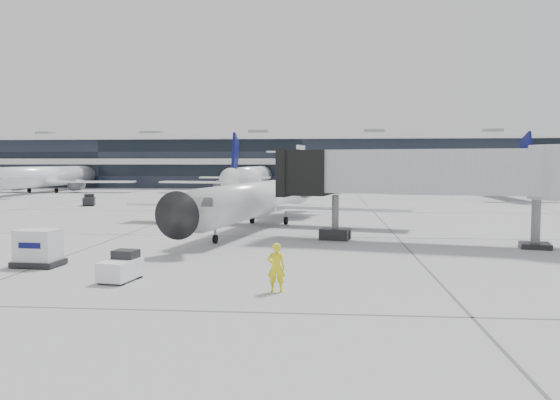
# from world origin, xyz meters

# --- Properties ---
(ground) EXTENTS (220.00, 220.00, 0.00)m
(ground) POSITION_xyz_m (0.00, 0.00, 0.00)
(ground) COLOR #969699
(ground) RESTS_ON ground
(terminal) EXTENTS (170.00, 22.00, 10.00)m
(terminal) POSITION_xyz_m (0.00, 82.00, 5.00)
(terminal) COLOR black
(terminal) RESTS_ON ground
(bg_jet_left) EXTENTS (32.00, 40.00, 9.60)m
(bg_jet_left) POSITION_xyz_m (-45.00, 55.00, 0.00)
(bg_jet_left) COLOR white
(bg_jet_left) RESTS_ON ground
(bg_jet_center) EXTENTS (32.00, 40.00, 9.60)m
(bg_jet_center) POSITION_xyz_m (-8.00, 55.00, 0.00)
(bg_jet_center) COLOR white
(bg_jet_center) RESTS_ON ground
(bg_jet_right) EXTENTS (32.00, 40.00, 9.60)m
(bg_jet_right) POSITION_xyz_m (32.00, 55.00, 0.00)
(bg_jet_right) COLOR white
(bg_jet_right) RESTS_ON ground
(regional_jet) EXTENTS (24.84, 30.96, 7.19)m
(regional_jet) POSITION_xyz_m (-0.32, 6.89, 2.45)
(regional_jet) COLOR silver
(regional_jet) RESTS_ON ground
(jet_bridge) EXTENTS (19.97, 7.83, 6.45)m
(jet_bridge) POSITION_xyz_m (12.64, -2.70, 4.70)
(jet_bridge) COLOR #A7A9AC
(jet_bridge) RESTS_ON ground
(ramp_worker) EXTENTS (0.81, 0.59, 2.07)m
(ramp_worker) POSITION_xyz_m (2.85, -16.82, 1.03)
(ramp_worker) COLOR yellow
(ramp_worker) RESTS_ON ground
(baggage_tug) EXTENTS (1.58, 2.30, 1.35)m
(baggage_tug) POSITION_xyz_m (-4.40, -15.25, 0.60)
(baggage_tug) COLOR white
(baggage_tug) RESTS_ON ground
(cargo_uld) EXTENTS (2.39, 1.83, 1.88)m
(cargo_uld) POSITION_xyz_m (-9.95, -12.30, 0.94)
(cargo_uld) COLOR black
(cargo_uld) RESTS_ON ground
(traffic_cone) EXTENTS (0.50, 0.50, 0.60)m
(traffic_cone) POSITION_xyz_m (-5.70, 9.28, 0.29)
(traffic_cone) COLOR #FA580D
(traffic_cone) RESTS_ON ground
(far_tug) EXTENTS (1.95, 2.53, 1.42)m
(far_tug) POSITION_xyz_m (-24.43, 26.04, 0.64)
(far_tug) COLOR black
(far_tug) RESTS_ON ground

